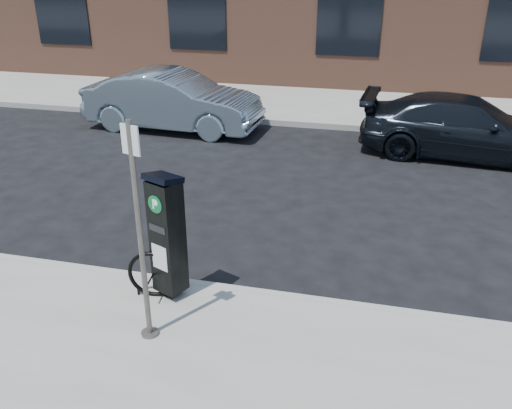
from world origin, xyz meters
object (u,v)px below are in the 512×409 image
(car_silver, at_px, (173,101))
(car_dark, at_px, (465,127))
(sign_pole, at_px, (140,238))
(bike_rack, at_px, (153,275))
(parking_kiosk, at_px, (167,235))

(car_silver, relative_size, car_dark, 0.99)
(sign_pole, height_order, car_silver, sign_pole)
(sign_pole, xyz_separation_m, bike_rack, (-0.26, 0.75, -0.97))
(parking_kiosk, distance_m, sign_pole, 0.94)
(sign_pole, relative_size, car_dark, 0.56)
(parking_kiosk, relative_size, bike_rack, 2.59)
(bike_rack, xyz_separation_m, car_dark, (4.52, 7.08, 0.20))
(parking_kiosk, relative_size, sign_pole, 0.66)
(bike_rack, relative_size, car_silver, 0.15)
(sign_pole, height_order, bike_rack, sign_pole)
(parking_kiosk, xyz_separation_m, car_silver, (-2.86, 7.42, -0.28))
(car_dark, bearing_deg, car_silver, 91.32)
(parking_kiosk, height_order, sign_pole, sign_pole)
(sign_pole, relative_size, car_silver, 0.57)
(bike_rack, bearing_deg, car_dark, 50.00)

